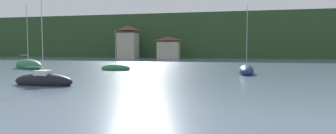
# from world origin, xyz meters

# --- Properties ---
(wooded_hillside) EXTENTS (352.00, 60.64, 29.13)m
(wooded_hillside) POSITION_xyz_m (-6.03, 139.93, 6.22)
(wooded_hillside) COLOR #2D4C28
(wooded_hillside) RESTS_ON ground_plane
(shore_building_west) EXTENTS (5.95, 5.47, 10.51)m
(shore_building_west) POSITION_xyz_m (-26.71, 100.16, 5.10)
(shore_building_west) COLOR #BCB29E
(shore_building_west) RESTS_ON ground_plane
(shore_building_westcentral) EXTENTS (6.87, 3.68, 6.75)m
(shore_building_westcentral) POSITION_xyz_m (-13.36, 99.31, 3.27)
(shore_building_westcentral) COLOR #BCB29E
(shore_building_westcentral) RESTS_ON ground_plane
(sailboat_mid_1) EXTENTS (5.39, 1.62, 8.03)m
(sailboat_mid_1) POSITION_xyz_m (-10.02, 35.97, 0.35)
(sailboat_mid_1) COLOR black
(sailboat_mid_1) RESTS_ON ground_plane
(sailboat_far_7) EXTENTS (7.88, 5.64, 10.30)m
(sailboat_far_7) POSITION_xyz_m (-25.14, 52.86, 0.46)
(sailboat_far_7) COLOR #2D754C
(sailboat_far_7) RESTS_ON ground_plane
(sailboat_far_9) EXTENTS (4.34, 1.58, 6.06)m
(sailboat_far_9) POSITION_xyz_m (-10.63, 52.65, 0.27)
(sailboat_far_9) COLOR #2D754C
(sailboat_far_9) RESTS_ON ground_plane
(sailboat_far_10) EXTENTS (1.96, 5.59, 8.70)m
(sailboat_far_10) POSITION_xyz_m (7.24, 50.67, 0.35)
(sailboat_far_10) COLOR navy
(sailboat_far_10) RESTS_ON ground_plane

